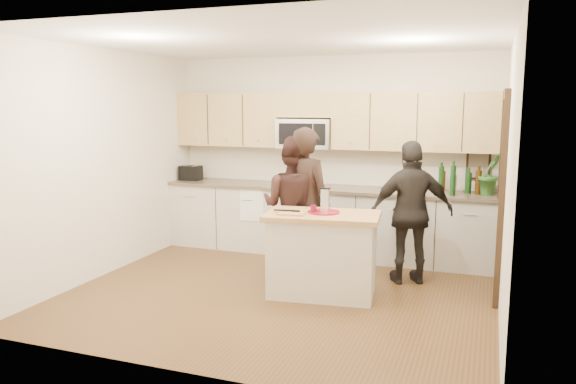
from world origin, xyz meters
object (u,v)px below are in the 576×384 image
(toaster, at_px, (191,173))
(woman_right, at_px, (412,213))
(island, at_px, (322,254))
(woman_left, at_px, (306,203))
(woman_center, at_px, (293,207))

(toaster, relative_size, woman_right, 0.18)
(island, distance_m, woman_left, 0.80)
(island, bearing_deg, woman_left, 116.92)
(woman_center, bearing_deg, island, 139.50)
(woman_left, height_order, woman_right, woman_left)
(woman_left, distance_m, woman_right, 1.23)
(woman_left, xyz_separation_m, woman_right, (1.21, 0.20, -0.07))
(toaster, relative_size, woman_center, 0.17)
(toaster, height_order, woman_right, woman_right)
(toaster, height_order, woman_center, woman_center)
(island, distance_m, woman_right, 1.18)
(island, xyz_separation_m, woman_right, (0.83, 0.75, 0.37))
(woman_left, relative_size, woman_center, 1.07)
(island, xyz_separation_m, woman_center, (-0.53, 0.55, 0.39))
(toaster, xyz_separation_m, woman_right, (3.33, -0.83, -0.22))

